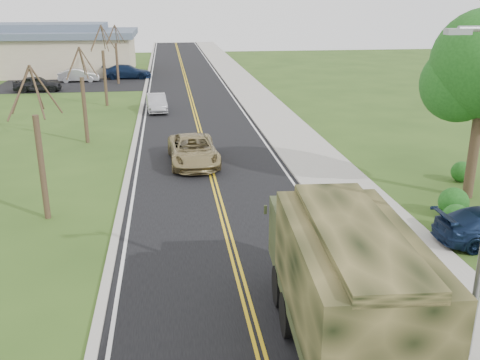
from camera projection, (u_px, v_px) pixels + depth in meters
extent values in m
cube|color=black|center=(189.00, 92.00, 50.51)|extent=(8.00, 120.00, 0.01)
cube|color=#9E998E|center=(233.00, 90.00, 51.02)|extent=(0.30, 120.00, 0.12)
cube|color=#9E998E|center=(251.00, 90.00, 51.25)|extent=(3.20, 120.00, 0.10)
cube|color=#9E998E|center=(145.00, 92.00, 49.97)|extent=(0.30, 120.00, 0.10)
cube|color=gray|center=(458.00, 32.00, 10.49)|extent=(0.50, 0.22, 0.12)
cylinder|color=#38281C|center=(475.00, 142.00, 22.96)|extent=(0.44, 0.44, 5.04)
sphere|color=#184915|center=(459.00, 84.00, 22.54)|extent=(3.24, 3.24, 3.24)
cylinder|color=#38281C|center=(42.00, 168.00, 20.80)|extent=(0.24, 0.24, 4.20)
cylinder|color=#38281C|center=(46.00, 90.00, 20.01)|extent=(1.01, 0.33, 1.90)
cylinder|color=#38281C|center=(37.00, 90.00, 20.43)|extent=(0.13, 1.29, 1.74)
cylinder|color=#38281C|center=(20.00, 90.00, 19.93)|extent=(0.98, 0.43, 1.90)
cylinder|color=#38281C|center=(18.00, 95.00, 19.35)|extent=(0.79, 1.05, 1.77)
cylinder|color=#38281C|center=(37.00, 92.00, 19.47)|extent=(0.58, 0.90, 1.90)
cylinder|color=#38281C|center=(85.00, 111.00, 32.10)|extent=(0.24, 0.24, 3.96)
cylinder|color=#38281C|center=(88.00, 62.00, 31.35)|extent=(0.96, 0.32, 1.79)
cylinder|color=#38281C|center=(82.00, 62.00, 31.75)|extent=(0.12, 1.22, 1.65)
cylinder|color=#38281C|center=(73.00, 62.00, 31.28)|extent=(0.93, 0.41, 1.79)
cylinder|color=#38281C|center=(73.00, 65.00, 30.73)|extent=(0.75, 0.99, 1.67)
cylinder|color=#38281C|center=(84.00, 63.00, 30.84)|extent=(0.55, 0.85, 1.80)
cylinder|color=#38281C|center=(105.00, 78.00, 43.28)|extent=(0.24, 0.24, 4.44)
cylinder|color=#38281C|center=(108.00, 38.00, 42.44)|extent=(1.07, 0.35, 2.00)
cylinder|color=#38281C|center=(103.00, 38.00, 42.89)|extent=(0.13, 1.36, 1.84)
cylinder|color=#38281C|center=(96.00, 38.00, 42.36)|extent=(1.03, 0.46, 2.00)
cylinder|color=#38281C|center=(96.00, 39.00, 41.74)|extent=(0.83, 1.10, 1.87)
cylinder|color=#38281C|center=(105.00, 38.00, 41.87)|extent=(0.61, 0.95, 2.01)
cylinder|color=#38281C|center=(117.00, 64.00, 54.59)|extent=(0.24, 0.24, 4.08)
cylinder|color=#38281C|center=(120.00, 34.00, 53.82)|extent=(0.99, 0.33, 1.84)
cylinder|color=#38281C|center=(116.00, 34.00, 54.23)|extent=(0.13, 1.25, 1.69)
cylinder|color=#38281C|center=(111.00, 34.00, 53.75)|extent=(0.95, 0.42, 1.85)
cylinder|color=#38281C|center=(111.00, 35.00, 53.18)|extent=(0.77, 1.02, 1.72)
cylinder|color=#38281C|center=(117.00, 34.00, 53.30)|extent=(0.57, 0.88, 1.85)
cube|color=tan|center=(46.00, 55.00, 62.81)|extent=(20.00, 12.00, 4.20)
cube|color=#475466|center=(44.00, 34.00, 62.03)|extent=(21.00, 13.00, 0.70)
cube|color=#475466|center=(43.00, 27.00, 61.81)|extent=(14.00, 8.00, 0.90)
cube|color=black|center=(89.00, 84.00, 54.86)|extent=(18.00, 10.00, 0.02)
cylinder|color=black|center=(289.00, 315.00, 13.87)|extent=(0.44, 1.18, 1.16)
cylinder|color=black|center=(373.00, 311.00, 14.03)|extent=(0.44, 1.18, 1.16)
cylinder|color=black|center=(281.00, 286.00, 15.27)|extent=(0.44, 1.18, 1.16)
cylinder|color=black|center=(357.00, 283.00, 15.43)|extent=(0.44, 1.18, 1.16)
cube|color=#343D21|center=(338.00, 309.00, 13.18)|extent=(2.97, 7.52, 0.37)
cube|color=#343D21|center=(317.00, 231.00, 15.44)|extent=(2.65, 2.15, 1.48)
cube|color=black|center=(311.00, 212.00, 16.26)|extent=(2.32, 0.22, 0.74)
cube|color=#343D21|center=(349.00, 320.00, 12.25)|extent=(2.97, 5.74, 0.16)
cube|color=black|center=(352.00, 277.00, 11.90)|extent=(2.97, 5.74, 2.11)
cube|color=black|center=(355.00, 232.00, 11.54)|extent=(2.02, 5.68, 0.26)
imported|color=#968454|center=(193.00, 150.00, 28.29)|extent=(2.71, 5.45, 1.48)
imported|color=#A5A5AA|center=(156.00, 103.00, 41.54)|extent=(1.79, 4.19, 1.34)
imported|color=black|center=(37.00, 84.00, 50.35)|extent=(4.41, 1.95, 1.48)
imported|color=silver|center=(79.00, 75.00, 56.32)|extent=(4.29, 1.68, 1.39)
imported|color=#101E3B|center=(127.00, 72.00, 58.61)|extent=(5.32, 2.40, 1.51)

